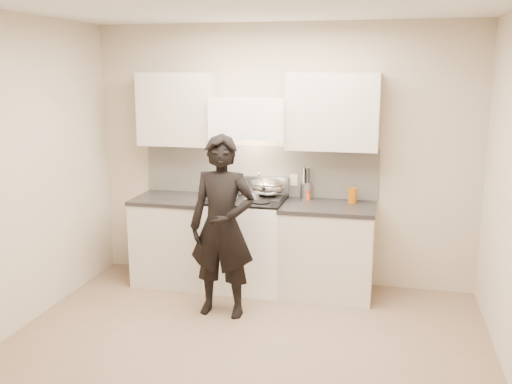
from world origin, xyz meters
TOP-DOWN VIEW (x-y plane):
  - ground_plane at (0.00, 0.00)m, footprint 4.00×4.00m
  - room_shell at (-0.06, 0.37)m, footprint 4.04×3.54m
  - stove at (-0.30, 1.42)m, footprint 0.76×0.65m
  - counter_right at (0.53, 1.43)m, footprint 0.92×0.67m
  - counter_left at (-1.08, 1.43)m, footprint 0.82×0.67m
  - wok at (-0.10, 1.54)m, footprint 0.36×0.44m
  - stock_pot at (-0.48, 1.33)m, footprint 0.31×0.24m
  - utensil_crock at (0.27, 1.67)m, footprint 0.12×0.12m
  - spice_jar at (0.30, 1.62)m, footprint 0.04×0.04m
  - oil_glass at (0.75, 1.58)m, footprint 0.09×0.09m
  - person at (-0.35, 0.72)m, footprint 0.62×0.42m

SIDE VIEW (x-z plane):
  - ground_plane at x=0.00m, z-range 0.00..0.00m
  - counter_right at x=0.53m, z-range 0.00..0.92m
  - counter_left at x=-1.08m, z-range 0.00..0.92m
  - stove at x=-0.30m, z-range 0.00..0.95m
  - person at x=-0.35m, z-range 0.00..1.67m
  - spice_jar at x=0.30m, z-range 0.92..1.02m
  - oil_glass at x=0.75m, z-range 0.92..1.07m
  - utensil_crock at x=0.27m, z-range 0.86..1.18m
  - stock_pot at x=-0.48m, z-range 0.96..1.11m
  - wok at x=-0.10m, z-range 0.91..1.20m
  - room_shell at x=-0.06m, z-range 0.25..2.95m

